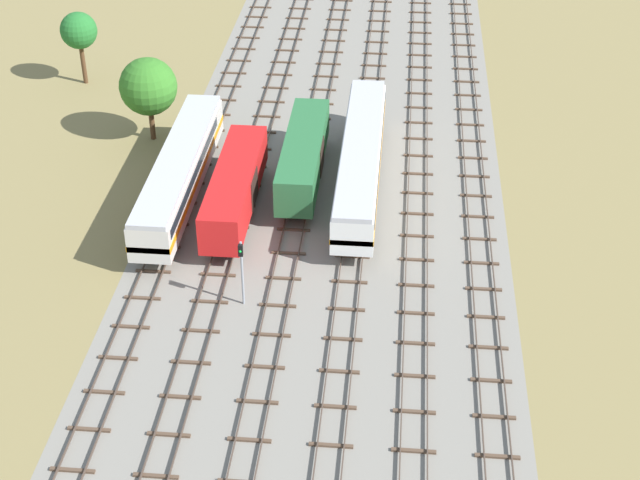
% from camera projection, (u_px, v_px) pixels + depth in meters
% --- Properties ---
extents(ground_plane, '(480.00, 480.00, 0.00)m').
position_uv_depth(ground_plane, '(335.00, 168.00, 77.64)').
color(ground_plane, olive).
extents(ballast_bed, '(26.08, 176.00, 0.01)m').
position_uv_depth(ballast_bed, '(335.00, 168.00, 77.64)').
color(ballast_bed, gray).
rests_on(ballast_bed, ground).
extents(track_far_left, '(2.40, 126.00, 0.29)m').
position_uv_depth(track_far_left, '(201.00, 154.00, 79.24)').
color(track_far_left, '#47382D').
rests_on(track_far_left, ground).
extents(track_left, '(2.40, 126.00, 0.29)m').
position_uv_depth(track_left, '(254.00, 157.00, 78.90)').
color(track_left, '#47382D').
rests_on(track_left, ground).
extents(track_centre_left, '(2.40, 126.00, 0.29)m').
position_uv_depth(track_centre_left, '(308.00, 159.00, 78.57)').
color(track_centre_left, '#47382D').
rests_on(track_centre_left, ground).
extents(track_centre, '(2.40, 126.00, 0.29)m').
position_uv_depth(track_centre, '(363.00, 161.00, 78.23)').
color(track_centre, '#47382D').
rests_on(track_centre, ground).
extents(track_centre_right, '(2.40, 126.00, 0.29)m').
position_uv_depth(track_centre_right, '(418.00, 164.00, 77.90)').
color(track_centre_right, '#47382D').
rests_on(track_centre_right, ground).
extents(track_right, '(2.40, 126.00, 0.29)m').
position_uv_depth(track_right, '(474.00, 166.00, 77.56)').
color(track_right, '#47382D').
rests_on(track_right, ground).
extents(freight_boxcar_left_nearest, '(2.87, 14.00, 3.60)m').
position_uv_depth(freight_boxcar_left_nearest, '(235.00, 187.00, 70.27)').
color(freight_boxcar_left_nearest, red).
rests_on(freight_boxcar_left_nearest, ground).
extents(diesel_railcar_far_left_near, '(2.96, 20.50, 3.80)m').
position_uv_depth(diesel_railcar_far_left_near, '(180.00, 171.00, 71.92)').
color(diesel_railcar_far_left_near, beige).
rests_on(diesel_railcar_far_left_near, ground).
extents(passenger_coach_centre_mid, '(2.96, 22.00, 3.80)m').
position_uv_depth(passenger_coach_centre_mid, '(361.00, 158.00, 73.50)').
color(passenger_coach_centre_mid, white).
rests_on(passenger_coach_centre_mid, ground).
extents(freight_boxcar_centre_left_midfar, '(2.87, 14.00, 3.60)m').
position_uv_depth(freight_boxcar_centre_left_midfar, '(303.00, 155.00, 74.30)').
color(freight_boxcar_centre_left_midfar, '#286638').
rests_on(freight_boxcar_centre_left_midfar, ground).
extents(signal_post_nearest, '(0.28, 0.47, 4.75)m').
position_uv_depth(signal_post_nearest, '(242.00, 265.00, 60.95)').
color(signal_post_nearest, gray).
rests_on(signal_post_nearest, ground).
extents(lineside_tree_0, '(4.75, 4.75, 7.12)m').
position_uv_depth(lineside_tree_0, '(148.00, 87.00, 79.26)').
color(lineside_tree_0, '#4C331E').
rests_on(lineside_tree_0, ground).
extents(lineside_tree_1, '(3.36, 3.36, 6.82)m').
position_uv_depth(lineside_tree_1, '(79.00, 31.00, 88.51)').
color(lineside_tree_1, '#4C331E').
rests_on(lineside_tree_1, ground).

